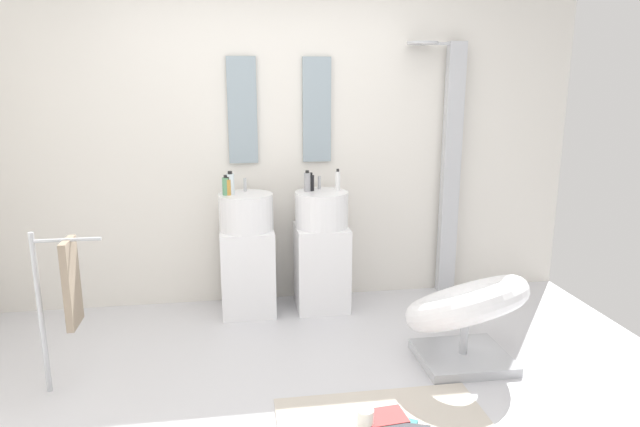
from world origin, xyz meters
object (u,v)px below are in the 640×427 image
(shower_column, at_px, (449,165))
(soap_bottle_amber, at_px, (228,187))
(soap_bottle_black, at_px, (310,183))
(pedestal_sink_right, at_px, (322,250))
(magazine_red, at_px, (385,418))
(soap_bottle_white, at_px, (338,181))
(soap_bottle_grey, at_px, (307,182))
(coffee_mug, at_px, (365,418))
(lounge_chair, at_px, (466,311))
(magazine_teal, at_px, (389,424))
(towel_rack, at_px, (66,287))
(soap_bottle_green, at_px, (226,186))
(soap_bottle_clear, at_px, (230,184))
(pedestal_sink_left, at_px, (247,253))

(shower_column, bearing_deg, soap_bottle_amber, -173.34)
(soap_bottle_black, bearing_deg, pedestal_sink_right, -36.71)
(soap_bottle_amber, bearing_deg, shower_column, 6.66)
(shower_column, bearing_deg, magazine_red, -119.39)
(magazine_red, relative_size, soap_bottle_black, 1.55)
(soap_bottle_white, bearing_deg, soap_bottle_grey, -178.33)
(pedestal_sink_right, height_order, coffee_mug, pedestal_sink_right)
(coffee_mug, distance_m, soap_bottle_grey, 1.91)
(lounge_chair, bearing_deg, magazine_teal, -137.45)
(towel_rack, relative_size, soap_bottle_green, 6.42)
(lounge_chair, height_order, soap_bottle_white, soap_bottle_white)
(soap_bottle_amber, bearing_deg, coffee_mug, -67.58)
(magazine_teal, height_order, soap_bottle_grey, soap_bottle_grey)
(coffee_mug, bearing_deg, soap_bottle_grey, 92.51)
(shower_column, xyz_separation_m, soap_bottle_clear, (-1.76, -0.19, -0.07))
(magazine_red, distance_m, soap_bottle_clear, 2.02)
(shower_column, distance_m, soap_bottle_white, 0.97)
(soap_bottle_amber, xyz_separation_m, soap_bottle_black, (0.62, 0.08, 0.00))
(shower_column, height_order, magazine_red, shower_column)
(soap_bottle_clear, bearing_deg, magazine_red, -64.07)
(pedestal_sink_left, height_order, soap_bottle_clear, soap_bottle_clear)
(shower_column, relative_size, soap_bottle_grey, 12.70)
(shower_column, xyz_separation_m, towel_rack, (-2.68, -1.18, -0.45))
(shower_column, xyz_separation_m, magazine_teal, (-0.99, -1.82, -1.06))
(towel_rack, bearing_deg, soap_bottle_black, 34.53)
(magazine_red, height_order, soap_bottle_black, soap_bottle_black)
(shower_column, relative_size, soap_bottle_green, 13.84)
(coffee_mug, height_order, soap_bottle_amber, soap_bottle_amber)
(pedestal_sink_right, bearing_deg, soap_bottle_grey, 163.20)
(lounge_chair, relative_size, coffee_mug, 10.85)
(shower_column, height_order, coffee_mug, shower_column)
(magazine_red, bearing_deg, towel_rack, 155.39)
(soap_bottle_grey, bearing_deg, lounge_chair, -51.20)
(towel_rack, bearing_deg, magazine_red, -19.37)
(pedestal_sink_left, relative_size, soap_bottle_clear, 5.90)
(soap_bottle_clear, xyz_separation_m, soap_bottle_black, (0.60, 0.06, -0.02))
(soap_bottle_white, distance_m, soap_bottle_black, 0.21)
(lounge_chair, xyz_separation_m, towel_rack, (-2.35, 0.04, 0.28))
(pedestal_sink_left, relative_size, soap_bottle_amber, 7.59)
(coffee_mug, xyz_separation_m, soap_bottle_grey, (-0.07, 1.66, 0.94))
(coffee_mug, xyz_separation_m, soap_bottle_amber, (-0.66, 1.61, 0.93))
(magazine_teal, xyz_separation_m, coffee_mug, (-0.13, 0.00, 0.04))
(coffee_mug, height_order, soap_bottle_grey, soap_bottle_grey)
(soap_bottle_grey, bearing_deg, pedestal_sink_left, -176.10)
(lounge_chair, bearing_deg, pedestal_sink_left, 142.05)
(pedestal_sink_left, distance_m, shower_column, 1.77)
(magazine_red, bearing_deg, soap_bottle_black, 90.48)
(soap_bottle_white, bearing_deg, shower_column, 8.87)
(pedestal_sink_left, relative_size, soap_bottle_green, 6.96)
(towel_rack, relative_size, soap_bottle_amber, 6.99)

